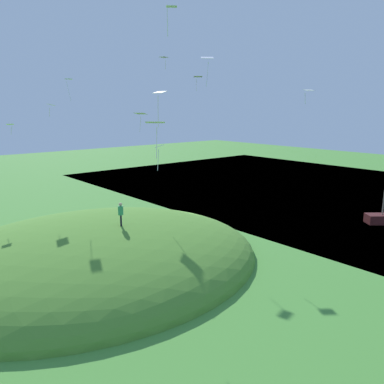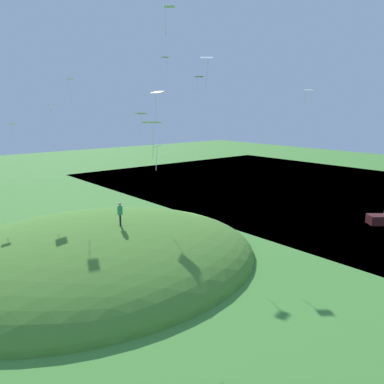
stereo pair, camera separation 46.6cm
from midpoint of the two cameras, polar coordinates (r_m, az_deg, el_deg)
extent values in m
plane|color=#468935|center=(39.77, 0.02, -5.30)|extent=(160.00, 160.00, 0.00)
cube|color=#345675|center=(60.60, 20.02, -0.16)|extent=(48.91, 80.00, 0.40)
ellipsoid|color=#4A802B|center=(32.39, -14.34, -9.83)|extent=(27.38, 23.19, 6.27)
cylinder|color=gray|center=(45.36, 25.83, -1.17)|extent=(0.14, 0.14, 2.91)
cube|color=black|center=(30.46, -10.71, -4.07)|extent=(0.22, 0.25, 0.87)
cylinder|color=#329256|center=(30.26, -10.77, -2.65)|extent=(0.55, 0.55, 0.69)
sphere|color=tan|center=(30.14, -10.81, -1.78)|extent=(0.26, 0.26, 0.26)
cube|color=silver|center=(45.19, -4.45, 18.96)|extent=(1.07, 0.86, 0.05)
cylinder|color=silver|center=(45.33, -4.21, 17.99)|extent=(0.06, 0.10, 1.03)
cube|color=white|center=(37.22, -7.85, 11.24)|extent=(1.14, 1.33, 0.16)
cylinder|color=white|center=(37.42, -7.88, 9.73)|extent=(0.14, 0.13, 1.41)
cube|color=silver|center=(26.43, -5.24, 6.66)|extent=(0.83, 0.79, 0.18)
cylinder|color=silver|center=(26.22, -5.46, 4.66)|extent=(0.06, 0.18, 1.43)
cube|color=white|center=(30.98, 1.78, 18.92)|extent=(1.13, 1.07, 0.22)
cylinder|color=white|center=(31.03, 1.79, 16.77)|extent=(0.12, 0.18, 1.85)
cube|color=white|center=(39.36, -25.24, 8.90)|extent=(0.70, 0.59, 0.13)
cylinder|color=white|center=(39.41, -25.10, 8.10)|extent=(0.15, 0.11, 0.81)
cube|color=white|center=(19.91, -6.06, 10.05)|extent=(1.17, 1.14, 0.12)
cylinder|color=white|center=(20.28, -5.82, 7.12)|extent=(0.23, 0.23, 1.60)
cube|color=silver|center=(42.12, 0.54, 16.43)|extent=(1.08, 1.02, 0.10)
cylinder|color=silver|center=(41.81, 0.30, 15.31)|extent=(0.19, 0.21, 1.21)
cube|color=silver|center=(32.95, 16.24, 14.02)|extent=(0.91, 0.79, 0.12)
cylinder|color=silver|center=(32.87, 15.71, 12.98)|extent=(0.16, 0.05, 0.85)
cube|color=white|center=(40.35, -20.15, 11.83)|extent=(1.07, 1.30, 0.21)
cylinder|color=white|center=(40.09, -20.32, 10.82)|extent=(0.06, 0.11, 0.84)
cube|color=silver|center=(25.06, -3.58, 25.33)|extent=(0.77, 0.73, 0.04)
cylinder|color=silver|center=(24.73, -4.18, 23.34)|extent=(0.21, 0.25, 1.49)
cube|color=silver|center=(23.25, -5.27, 14.24)|extent=(0.65, 0.81, 0.15)
cylinder|color=silver|center=(23.51, -5.52, 11.57)|extent=(0.10, 0.10, 1.82)
cube|color=white|center=(40.85, -17.83, 15.37)|extent=(0.98, 1.14, 0.05)
cylinder|color=white|center=(40.53, -17.82, 13.76)|extent=(0.29, 0.15, 1.81)
camera|label=1|loc=(0.23, -90.39, -0.08)|focal=36.69mm
camera|label=2|loc=(0.23, 89.61, 0.08)|focal=36.69mm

